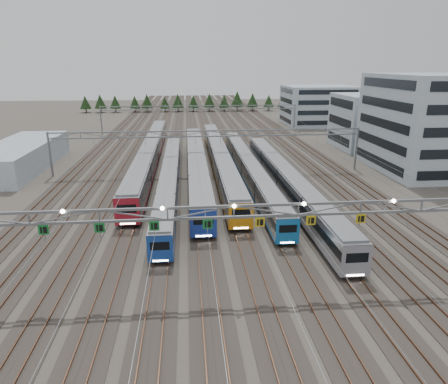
{
  "coord_description": "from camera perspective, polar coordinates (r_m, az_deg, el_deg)",
  "views": [
    {
      "loc": [
        -3.77,
        -31.55,
        19.28
      ],
      "look_at": [
        0.76,
        17.26,
        3.5
      ],
      "focal_mm": 32.0,
      "sensor_mm": 36.0,
      "label": 1
    }
  ],
  "objects": [
    {
      "name": "track_bed",
      "position": [
        132.8,
        -3.68,
        10.11
      ],
      "size": [
        54.0,
        260.0,
        5.42
      ],
      "color": "#2D2823",
      "rests_on": "ground"
    },
    {
      "name": "ground",
      "position": [
        37.17,
        1.33,
        -13.41
      ],
      "size": [
        400.0,
        400.0,
        0.0
      ],
      "primitive_type": "plane",
      "color": "#47423A",
      "rests_on": "ground"
    },
    {
      "name": "depot_bldg_north",
      "position": [
        138.65,
        13.33,
        11.97
      ],
      "size": [
        22.0,
        18.0,
        12.4
      ],
      "primitive_type": "cube",
      "color": "#A0B1BF",
      "rests_on": "ground"
    },
    {
      "name": "train_a",
      "position": [
        81.35,
        -10.51,
        5.49
      ],
      "size": [
        3.11,
        67.18,
        4.06
      ],
      "color": "black",
      "rests_on": "ground"
    },
    {
      "name": "depot_bldg_south",
      "position": [
        83.81,
        27.23,
        8.71
      ],
      "size": [
        18.0,
        22.0,
        17.57
      ],
      "primitive_type": "cube",
      "color": "#A0B1BF",
      "rests_on": "ground"
    },
    {
      "name": "gantry_near",
      "position": [
        33.92,
        1.36,
        -3.23
      ],
      "size": [
        56.36,
        0.61,
        8.08
      ],
      "color": "slate",
      "rests_on": "ground"
    },
    {
      "name": "gantry_far",
      "position": [
        117.32,
        -3.5,
        11.51
      ],
      "size": [
        56.36,
        0.36,
        8.0
      ],
      "color": "slate",
      "rests_on": "ground"
    },
    {
      "name": "train_e",
      "position": [
        69.58,
        3.57,
        3.41
      ],
      "size": [
        2.65,
        55.68,
        3.45
      ],
      "color": "black",
      "rests_on": "ground"
    },
    {
      "name": "train_b",
      "position": [
        64.77,
        -7.75,
        2.14
      ],
      "size": [
        2.59,
        53.06,
        3.37
      ],
      "color": "black",
      "rests_on": "ground"
    },
    {
      "name": "train_f",
      "position": [
        62.54,
        8.81,
        1.71
      ],
      "size": [
        2.87,
        54.09,
        3.74
      ],
      "color": "black",
      "rests_on": "ground"
    },
    {
      "name": "gantry_mid",
      "position": [
        72.8,
        -2.27,
        7.63
      ],
      "size": [
        56.36,
        0.36,
        8.0
      ],
      "color": "slate",
      "rests_on": "ground"
    },
    {
      "name": "train_c",
      "position": [
        71.72,
        -3.94,
        4.06
      ],
      "size": [
        3.05,
        56.96,
        3.98
      ],
      "color": "black",
      "rests_on": "ground"
    },
    {
      "name": "treeline",
      "position": [
        172.66,
        -2.29,
        12.83
      ],
      "size": [
        106.4,
        5.6,
        7.02
      ],
      "color": "#332114",
      "rests_on": "ground"
    },
    {
      "name": "depot_bldg_mid",
      "position": [
        101.75,
        19.91,
        9.44
      ],
      "size": [
        14.0,
        16.0,
        12.48
      ],
      "primitive_type": "cube",
      "color": "#A0B1BF",
      "rests_on": "ground"
    },
    {
      "name": "west_shed",
      "position": [
        85.96,
        -27.1,
        4.58
      ],
      "size": [
        10.0,
        30.0,
        4.87
      ],
      "primitive_type": "cube",
      "color": "#A0B1BF",
      "rests_on": "ground"
    },
    {
      "name": "train_d",
      "position": [
        76.36,
        -0.65,
        4.92
      ],
      "size": [
        2.99,
        62.25,
        3.89
      ],
      "color": "black",
      "rests_on": "ground"
    }
  ]
}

